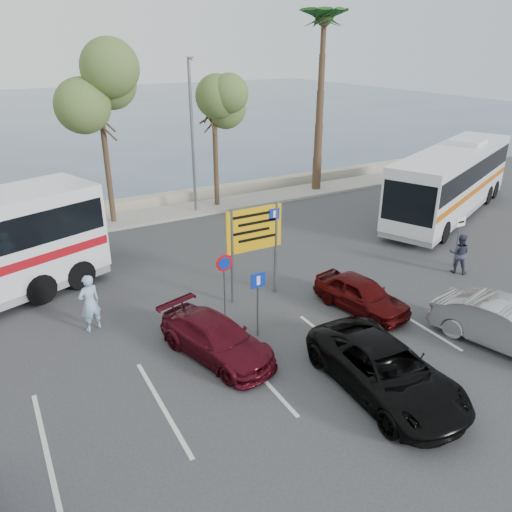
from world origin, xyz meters
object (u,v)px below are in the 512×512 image
car_silver_b (506,326)px  pedestrian_far (459,254)px  direction_sign (254,236)px  suv_black (385,370)px  coach_bus_right (451,183)px  pedestrian_near (90,303)px  car_maroon (216,338)px  street_lamp_right (192,129)px  car_red (361,294)px

car_silver_b → pedestrian_far: 5.51m
direction_sign → suv_black: bearing=-86.4°
direction_sign → car_silver_b: 8.66m
coach_bus_right → pedestrian_near: coach_bus_right is taller
car_silver_b → direction_sign: bearing=111.7°
suv_black → car_maroon: bearing=133.7°
direction_sign → car_silver_b: direction_sign is taller
pedestrian_far → coach_bus_right: bearing=-83.6°
coach_bus_right → street_lamp_right: bearing=149.7°
coach_bus_right → car_maroon: coach_bus_right is taller
street_lamp_right → coach_bus_right: 14.18m
coach_bus_right → car_silver_b: (-8.78, -10.00, -1.07)m
car_maroon → car_silver_b: 8.97m
car_maroon → car_silver_b: (8.08, -3.91, 0.13)m
direction_sign → car_silver_b: size_ratio=0.81×
direction_sign → street_lamp_right: bearing=79.1°
car_red → car_maroon: bearing=170.1°
street_lamp_right → car_maroon: (-4.86, -13.11, -4.00)m
street_lamp_right → pedestrian_far: size_ratio=4.75×
direction_sign → pedestrian_far: bearing=-14.7°
car_red → pedestrian_far: 5.60m
direction_sign → suv_black: direction_sign is taller
suv_black → car_red: bearing=60.6°
street_lamp_right → car_silver_b: (3.22, -17.02, -3.87)m
car_silver_b → coach_bus_right: bearing=32.5°
coach_bus_right → car_maroon: (-16.86, -6.09, -1.20)m
suv_black → pedestrian_near: size_ratio=2.51×
direction_sign → car_maroon: (-2.86, -2.79, -1.83)m
car_silver_b → pedestrian_near: size_ratio=2.24×
street_lamp_right → car_silver_b: bearing=-79.3°
car_red → suv_black: bearing=-132.8°
coach_bus_right → direction_sign: bearing=-166.7°
car_red → pedestrian_near: 9.25m
coach_bus_right → pedestrian_near: 20.02m
street_lamp_right → pedestrian_near: 13.00m
suv_black → car_silver_b: (4.80, -0.15, 0.04)m
coach_bus_right → suv_black: (-13.58, -9.85, -1.11)m
direction_sign → car_maroon: bearing=-135.7°
car_maroon → pedestrian_near: (-2.96, 3.37, 0.39)m
street_lamp_right → car_maroon: 14.54m
pedestrian_far → car_silver_b: bearing=106.8°
street_lamp_right → coach_bus_right: bearing=-30.3°
pedestrian_near → car_maroon: bearing=113.6°
direction_sign → pedestrian_near: bearing=174.3°
direction_sign → coach_bus_right: (14.00, 3.30, -0.63)m
suv_black → car_silver_b: bearing=0.9°
car_silver_b → pedestrian_far: (3.17, 4.50, 0.11)m
car_red → pedestrian_near: bearing=148.4°
car_red → suv_black: (-2.40, -3.84, 0.07)m
car_silver_b → car_red: bearing=104.8°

